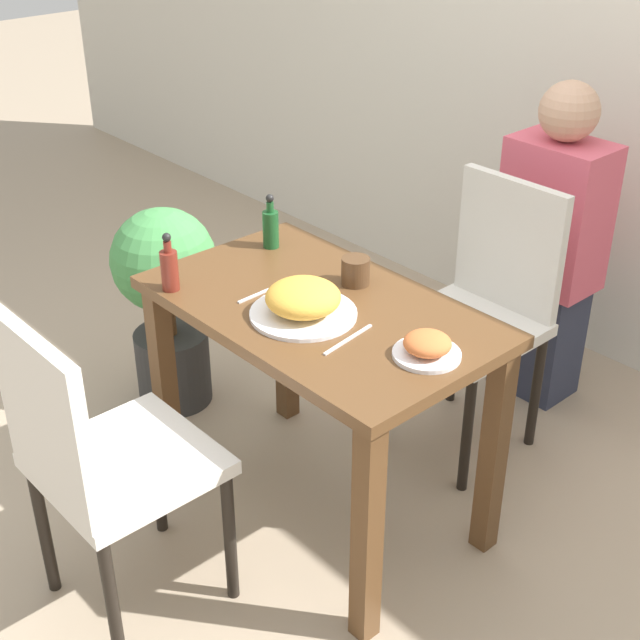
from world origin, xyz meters
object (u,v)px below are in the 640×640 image
Objects in this scene: drink_cup at (356,271)px; sauce_bottle at (271,227)px; person_figure at (550,248)px; food_plate at (303,301)px; side_plate at (427,347)px; condiment_bottle at (169,268)px; chair_far at (483,302)px; potted_plant_left at (166,293)px; chair_near at (96,455)px.

sauce_bottle reaches higher than drink_cup.
food_plate is at bearing -90.96° from person_figure.
side_plate is 2.10× the size of drink_cup.
sauce_bottle is at bearing 151.68° from food_plate.
side_plate is 0.99× the size of condiment_bottle.
sauce_bottle is at bearing -176.73° from drink_cup.
sauce_bottle is at bearing -114.63° from person_figure.
potted_plant_left is at bearing -142.81° from chair_far.
chair_near is at bearing -42.79° from potted_plant_left.
person_figure is (0.39, 1.31, -0.21)m from condiment_bottle.
chair_near is at bearing -56.58° from condiment_bottle.
chair_near is 5.23× the size of condiment_bottle.
chair_near is at bearing -95.65° from chair_far.
drink_cup is at bearing 51.90° from condiment_bottle.
sauce_bottle is at bearing 94.71° from condiment_bottle.
sauce_bottle is (-0.36, -0.02, 0.03)m from drink_cup.
sauce_bottle is at bearing -69.00° from chair_near.
person_figure is at bearing 73.53° from condiment_bottle.
chair_near is 0.88m from drink_cup.
chair_far is 0.75m from side_plate.
food_plate is 0.89m from potted_plant_left.
chair_far is 0.78× the size of person_figure.
food_plate is at bearing -5.07° from potted_plant_left.
chair_near is 1.35m from chair_far.
chair_far is (0.13, 1.35, 0.00)m from chair_near.
drink_cup is (-0.04, 0.24, -0.00)m from food_plate.
food_plate is 0.24m from drink_cup.
sauce_bottle and condiment_bottle have the same top height.
chair_near reaches higher than drink_cup.
drink_cup is 0.47× the size of condiment_bottle.
chair_near is 1.21× the size of potted_plant_left.
chair_far is 0.41m from person_figure.
drink_cup is at bearing -92.79° from chair_near.
chair_near is at bearing -93.39° from person_figure.
side_plate is at bearing 14.17° from food_plate.
chair_near is at bearing -97.86° from food_plate.
condiment_bottle is at bearing -29.05° from potted_plant_left.
condiment_bottle is at bearing -85.29° from sauce_bottle.
chair_near is 0.67m from food_plate.
condiment_bottle is (-0.37, -0.18, 0.02)m from food_plate.
chair_near is 5.26× the size of side_plate.
chair_far is 0.56m from drink_cup.
condiment_bottle is (0.03, -0.40, 0.00)m from sauce_bottle.
potted_plant_left is (-0.78, -0.16, -0.32)m from drink_cup.
chair_near is 5.23× the size of sauce_bottle.
chair_far is 5.23× the size of condiment_bottle.
side_plate is (0.36, 0.09, -0.02)m from food_plate.
side_plate is (0.32, -0.64, 0.23)m from chair_far.
side_plate is at bearing -9.25° from sauce_bottle.
food_plate reaches higher than side_plate.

